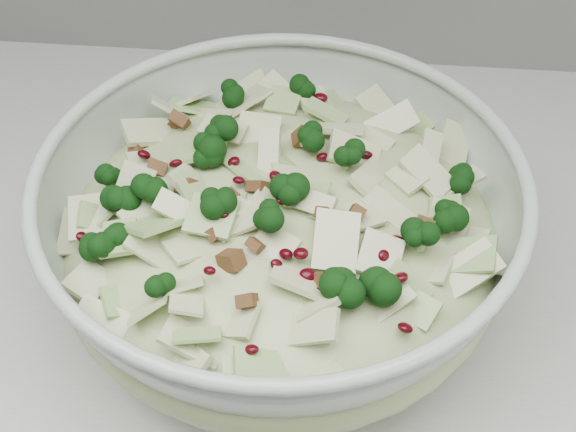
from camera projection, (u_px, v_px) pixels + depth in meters
name	position (u px, v px, depth m)	size (l,w,h in m)	color
mixing_bowl	(281.00, 238.00, 0.63)	(0.48, 0.48, 0.15)	#A5B5A7
salad	(281.00, 216.00, 0.61)	(0.40, 0.40, 0.15)	#BDCE8D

